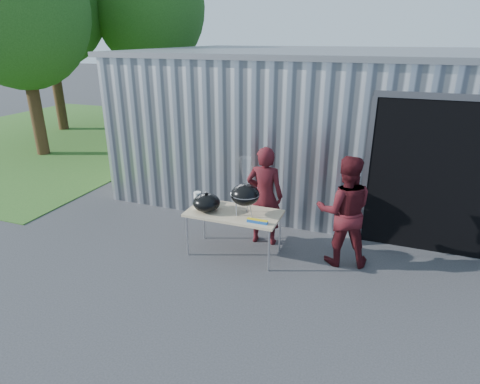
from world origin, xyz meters
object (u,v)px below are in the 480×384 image
at_px(person_bystander, 344,211).
at_px(person_cook, 264,196).
at_px(folding_table, 234,214).
at_px(kettle_grill, 245,190).

bearing_deg(person_bystander, person_cook, -21.82).
relative_size(folding_table, person_bystander, 0.85).
height_order(folding_table, person_cook, person_cook).
bearing_deg(kettle_grill, person_cook, 77.33).
relative_size(kettle_grill, person_bystander, 0.53).
bearing_deg(person_cook, folding_table, 53.76).
xyz_separation_m(folding_table, kettle_grill, (0.20, -0.03, 0.46)).
height_order(kettle_grill, person_cook, person_cook).
bearing_deg(folding_table, kettle_grill, -8.11).
bearing_deg(person_bystander, kettle_grill, 1.74).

